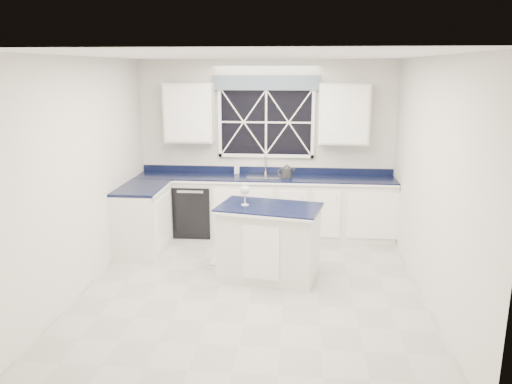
# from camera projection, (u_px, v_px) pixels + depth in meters

# --- Properties ---
(ground) EXTENTS (4.50, 4.50, 0.00)m
(ground) POSITION_uv_depth(u_px,v_px,m) (252.00, 287.00, 6.02)
(ground) COLOR #A5A5A0
(ground) RESTS_ON ground
(back_wall) EXTENTS (4.00, 0.10, 2.70)m
(back_wall) POSITION_uv_depth(u_px,v_px,m) (266.00, 147.00, 7.87)
(back_wall) COLOR silver
(back_wall) RESTS_ON ground
(base_cabinets) EXTENTS (3.99, 1.60, 0.90)m
(base_cabinets) POSITION_uv_depth(u_px,v_px,m) (242.00, 210.00, 7.66)
(base_cabinets) COLOR white
(base_cabinets) RESTS_ON ground
(countertop) EXTENTS (3.98, 0.64, 0.04)m
(countertop) POSITION_uv_depth(u_px,v_px,m) (265.00, 178.00, 7.68)
(countertop) COLOR black
(countertop) RESTS_ON base_cabinets
(dishwasher) EXTENTS (0.60, 0.58, 0.82)m
(dishwasher) POSITION_uv_depth(u_px,v_px,m) (195.00, 208.00, 7.90)
(dishwasher) COLOR black
(dishwasher) RESTS_ON ground
(window) EXTENTS (1.65, 0.09, 1.26)m
(window) POSITION_uv_depth(u_px,v_px,m) (266.00, 117.00, 7.70)
(window) COLOR black
(window) RESTS_ON ground
(upper_cabinets) EXTENTS (3.10, 0.34, 0.90)m
(upper_cabinets) POSITION_uv_depth(u_px,v_px,m) (266.00, 113.00, 7.57)
(upper_cabinets) COLOR white
(upper_cabinets) RESTS_ON ground
(faucet) EXTENTS (0.05, 0.20, 0.30)m
(faucet) POSITION_uv_depth(u_px,v_px,m) (266.00, 164.00, 7.83)
(faucet) COLOR #ADADAF
(faucet) RESTS_ON countertop
(island) EXTENTS (1.36, 0.97, 0.92)m
(island) POSITION_uv_depth(u_px,v_px,m) (269.00, 241.00, 6.23)
(island) COLOR white
(island) RESTS_ON ground
(rug) EXTENTS (1.48, 0.97, 0.02)m
(rug) POSITION_uv_depth(u_px,v_px,m) (266.00, 256.00, 6.96)
(rug) COLOR #B7B7B2
(rug) RESTS_ON ground
(kettle) EXTENTS (0.27, 0.23, 0.20)m
(kettle) POSITION_uv_depth(u_px,v_px,m) (287.00, 171.00, 7.64)
(kettle) COLOR #303032
(kettle) RESTS_ON countertop
(wine_glass) EXTENTS (0.11, 0.11, 0.27)m
(wine_glass) POSITION_uv_depth(u_px,v_px,m) (245.00, 190.00, 6.12)
(wine_glass) COLOR silver
(wine_glass) RESTS_ON island
(soap_bottle) EXTENTS (0.08, 0.08, 0.17)m
(soap_bottle) POSITION_uv_depth(u_px,v_px,m) (237.00, 168.00, 7.91)
(soap_bottle) COLOR silver
(soap_bottle) RESTS_ON countertop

